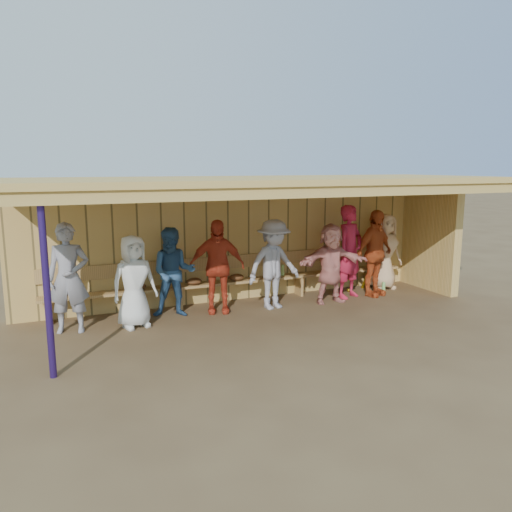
{
  "coord_description": "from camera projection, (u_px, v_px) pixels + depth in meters",
  "views": [
    {
      "loc": [
        -3.56,
        -8.02,
        2.7
      ],
      "look_at": [
        0.0,
        0.35,
        1.05
      ],
      "focal_mm": 35.0,
      "sensor_mm": 36.0,
      "label": 1
    }
  ],
  "objects": [
    {
      "name": "bench",
      "position": [
        241.0,
        275.0,
        10.03
      ],
      "size": [
        7.6,
        0.34,
        0.93
      ],
      "color": "tan",
      "rests_on": "ground"
    },
    {
      "name": "dugout_structure",
      "position": [
        268.0,
        219.0,
        9.59
      ],
      "size": [
        8.8,
        3.2,
        2.5
      ],
      "color": "tan",
      "rests_on": "ground"
    },
    {
      "name": "player_b",
      "position": [
        134.0,
        281.0,
        8.36
      ],
      "size": [
        0.86,
        0.66,
        1.58
      ],
      "primitive_type": "imported",
      "rotation": [
        0.0,
        0.0,
        0.23
      ],
      "color": "silver",
      "rests_on": "ground"
    },
    {
      "name": "player_e",
      "position": [
        274.0,
        264.0,
        9.46
      ],
      "size": [
        1.19,
        0.8,
        1.71
      ],
      "primitive_type": "imported",
      "rotation": [
        0.0,
        0.0,
        0.16
      ],
      "color": "#9F9DA5",
      "rests_on": "ground"
    },
    {
      "name": "player_d",
      "position": [
        217.0,
        266.0,
        9.19
      ],
      "size": [
        1.1,
        0.68,
        1.74
      ],
      "primitive_type": "imported",
      "rotation": [
        0.0,
        0.0,
        -0.27
      ],
      "color": "red",
      "rests_on": "ground"
    },
    {
      "name": "player_extra",
      "position": [
        374.0,
        253.0,
        10.38
      ],
      "size": [
        1.14,
        0.74,
        1.81
      ],
      "primitive_type": "imported",
      "rotation": [
        0.0,
        0.0,
        0.3
      ],
      "color": "#BF4B1E",
      "rests_on": "ground"
    },
    {
      "name": "player_h",
      "position": [
        385.0,
        252.0,
        10.96
      ],
      "size": [
        0.85,
        0.59,
        1.67
      ],
      "primitive_type": "imported",
      "rotation": [
        0.0,
        0.0,
        0.07
      ],
      "color": "#DBAC7B",
      "rests_on": "ground"
    },
    {
      "name": "player_g",
      "position": [
        350.0,
        252.0,
        10.24
      ],
      "size": [
        0.82,
        0.69,
        1.92
      ],
      "primitive_type": "imported",
      "rotation": [
        0.0,
        0.0,
        0.38
      ],
      "color": "#B91D39",
      "rests_on": "ground"
    },
    {
      "name": "player_c",
      "position": [
        173.0,
        272.0,
        8.95
      ],
      "size": [
        0.93,
        0.82,
        1.62
      ],
      "primitive_type": "imported",
      "rotation": [
        0.0,
        0.0,
        -0.29
      ],
      "color": "#2D517C",
      "rests_on": "ground"
    },
    {
      "name": "player_f",
      "position": [
        331.0,
        263.0,
        9.87
      ],
      "size": [
        1.5,
        0.55,
        1.59
      ],
      "primitive_type": "imported",
      "rotation": [
        0.0,
        0.0,
        -0.06
      ],
      "color": "#DD887C",
      "rests_on": "ground"
    },
    {
      "name": "player_a",
      "position": [
        68.0,
        278.0,
        8.08
      ],
      "size": [
        0.74,
        0.57,
        1.81
      ],
      "primitive_type": "imported",
      "rotation": [
        0.0,
        0.0,
        -0.23
      ],
      "color": "gray",
      "rests_on": "ground"
    },
    {
      "name": "dugout_equipment",
      "position": [
        226.0,
        280.0,
        9.78
      ],
      "size": [
        5.36,
        0.62,
        0.8
      ],
      "color": "gold",
      "rests_on": "ground"
    },
    {
      "name": "ground",
      "position": [
        263.0,
        316.0,
        9.12
      ],
      "size": [
        90.0,
        90.0,
        0.0
      ],
      "primitive_type": "plane",
      "color": "brown",
      "rests_on": "ground"
    }
  ]
}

